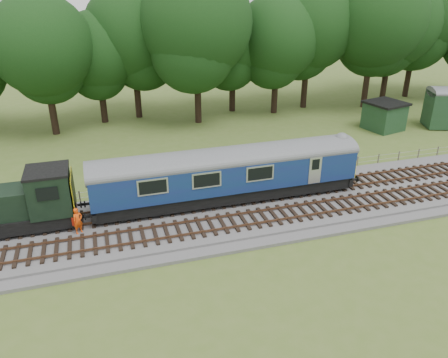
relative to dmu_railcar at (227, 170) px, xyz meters
name	(u,v)px	position (x,y,z in m)	size (l,w,h in m)	color
ground	(265,209)	(2.23, -1.40, -2.61)	(120.00, 120.00, 0.00)	#4D6625
ballast	(265,207)	(2.23, -1.40, -2.43)	(70.00, 7.00, 0.35)	#4C4C4F
track_north	(258,195)	(2.23, 0.00, -2.19)	(67.20, 2.40, 0.21)	black
track_south	(274,215)	(2.23, -3.00, -2.19)	(67.20, 2.40, 0.21)	black
fence	(243,182)	(2.23, 3.10, -2.61)	(64.00, 0.12, 1.00)	#6B6054
tree_line	(192,118)	(2.23, 20.60, -2.61)	(70.00, 8.00, 18.00)	black
dmu_railcar	(227,170)	(0.00, 0.00, 0.00)	(18.05, 2.86, 3.88)	black
shunter_loco	(3,208)	(-13.93, 0.00, -0.63)	(8.92, 2.60, 3.38)	black
worker	(78,221)	(-9.79, -1.46, -1.43)	(0.61, 0.40, 1.66)	#FD4E0D
shed	(384,116)	(20.34, 11.17, -1.14)	(4.24, 4.24, 2.89)	#1B3C1F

